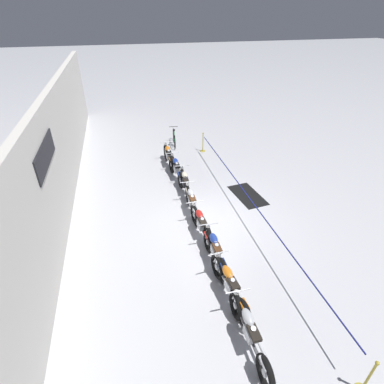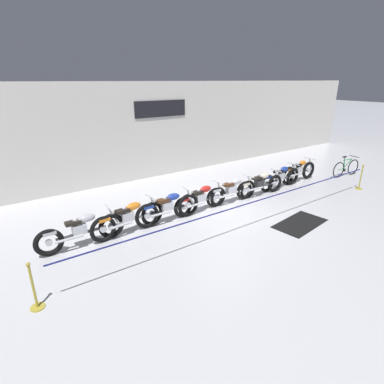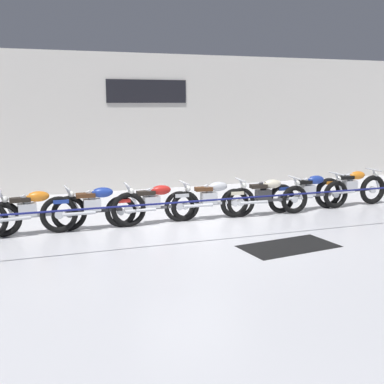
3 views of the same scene
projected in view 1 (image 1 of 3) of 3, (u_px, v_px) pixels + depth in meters
name	position (u px, v px, depth m)	size (l,w,h in m)	color
ground_plane	(212.00, 221.00, 10.87)	(120.00, 120.00, 0.00)	silver
back_wall	(47.00, 190.00, 8.73)	(28.00, 0.29, 4.20)	silver
motorcycle_silver_0	(249.00, 333.00, 6.68)	(2.40, 0.62, 0.95)	black
motorcycle_orange_1	(230.00, 286.00, 7.78)	(2.37, 0.63, 0.96)	black
motorcycle_blue_2	(215.00, 251.00, 8.88)	(2.28, 0.62, 0.97)	black
motorcycle_red_3	(201.00, 225.00, 9.98)	(2.23, 0.62, 0.93)	black
motorcycle_silver_4	(192.00, 202.00, 11.11)	(2.25, 0.62, 0.94)	black
motorcycle_cream_5	(185.00, 184.00, 12.28)	(2.29, 0.62, 0.93)	black
motorcycle_blue_6	(177.00, 169.00, 13.34)	(2.36, 0.62, 0.94)	black
motorcycle_orange_7	(169.00, 157.00, 14.42)	(2.22, 0.62, 0.98)	black
bicycle	(174.00, 138.00, 16.68)	(1.74, 0.48, 0.97)	black
stanchion_far_left	(266.00, 225.00, 9.50)	(12.06, 0.28, 1.05)	gold
stanchion_mid_left	(203.00, 145.00, 15.94)	(0.28, 0.28, 1.05)	gold
floor_banner	(248.00, 195.00, 12.37)	(1.86, 0.98, 0.01)	black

